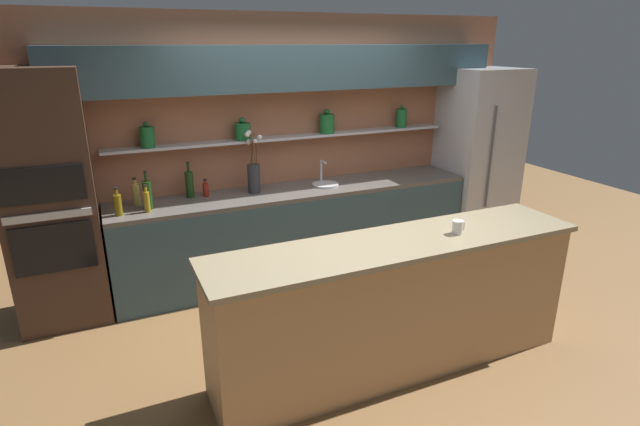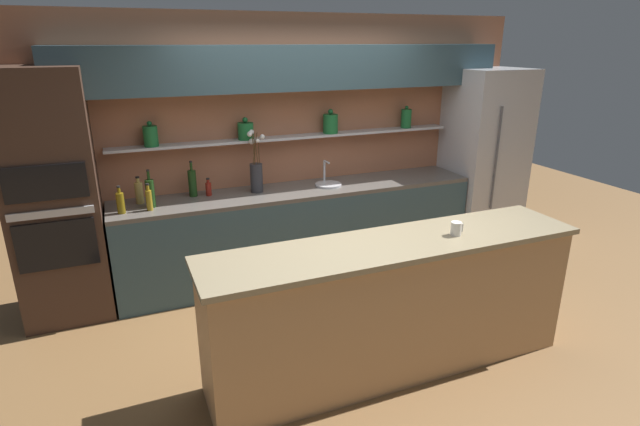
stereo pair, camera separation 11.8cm
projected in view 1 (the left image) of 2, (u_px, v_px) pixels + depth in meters
The scene contains 15 objects.
ground_plane at pixel (357, 328), 4.28m from camera, with size 12.00×12.00×0.00m, color brown.
back_wall_unit at pixel (290, 122), 5.09m from camera, with size 5.20×0.44×2.60m.
back_counter_unit at pixel (298, 231), 5.18m from camera, with size 3.67×0.62×0.92m.
island_counter at pixel (395, 305), 3.63m from camera, with size 2.77×0.61×1.02m.
refrigerator at pixel (477, 159), 5.83m from camera, with size 0.79×0.73×2.05m.
oven_tower at pixel (50, 202), 4.12m from camera, with size 0.71×0.64×2.15m.
flower_vase at pixel (253, 173), 4.85m from camera, with size 0.17×0.15×0.61m.
sink_fixture at pixel (325, 183), 5.15m from camera, with size 0.27×0.27×0.25m.
bottle_sauce_0 at pixel (206, 189), 4.77m from camera, with size 0.06×0.06×0.17m.
bottle_oil_1 at pixel (147, 201), 4.32m from camera, with size 0.05×0.05×0.24m.
bottle_wine_2 at pixel (148, 194), 4.40m from camera, with size 0.08×0.08×0.34m.
bottle_wine_3 at pixel (190, 184), 4.72m from camera, with size 0.08×0.08×0.35m.
bottle_oil_4 at pixel (118, 204), 4.24m from camera, with size 0.07×0.07×0.25m.
bottle_spirit_5 at pixel (136, 194), 4.51m from camera, with size 0.07×0.07×0.25m.
coffee_mug at pixel (458, 227), 3.58m from camera, with size 0.10×0.08×0.10m.
Camera 1 is at (-1.81, -3.26, 2.34)m, focal length 28.00 mm.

